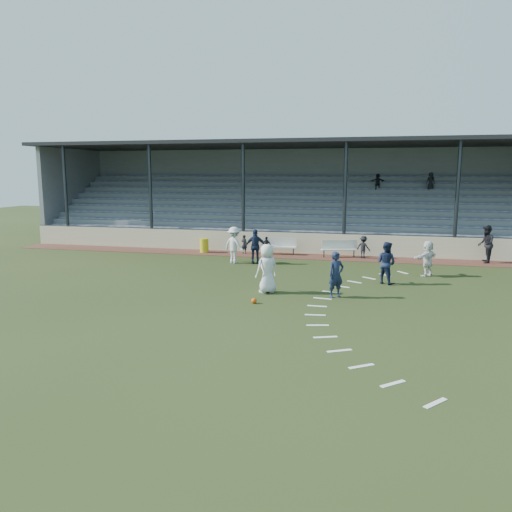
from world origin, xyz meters
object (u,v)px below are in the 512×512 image
(player_white_lead, at_px, (267,269))
(player_navy_lead, at_px, (336,275))
(bench_left, at_px, (279,245))
(football, at_px, (254,301))
(official, at_px, (486,244))
(trash_bin, at_px, (204,245))
(bench_right, at_px, (339,247))

(player_white_lead, xyz_separation_m, player_navy_lead, (2.71, -0.10, -0.09))
(bench_left, xyz_separation_m, football, (1.20, -11.03, -0.48))
(bench_left, xyz_separation_m, official, (11.07, -0.19, 0.42))
(football, bearing_deg, bench_left, 96.23)
(football, distance_m, player_white_lead, 1.93)
(trash_bin, relative_size, official, 0.41)
(bench_left, relative_size, player_navy_lead, 1.15)
(bench_right, relative_size, player_white_lead, 1.04)
(football, relative_size, official, 0.10)
(football, height_order, player_navy_lead, player_navy_lead)
(bench_left, relative_size, bench_right, 0.99)
(official, bearing_deg, football, -36.58)
(bench_left, xyz_separation_m, player_white_lead, (1.31, -9.30, 0.39))
(bench_left, distance_m, trash_bin, 4.49)
(bench_right, xyz_separation_m, official, (7.60, -0.06, 0.42))
(player_white_lead, bearing_deg, football, 43.01)
(bench_right, bearing_deg, player_white_lead, -119.85)
(official, bearing_deg, bench_right, -84.70)
(football, distance_m, player_navy_lead, 3.34)
(official, bearing_deg, trash_bin, -83.64)
(player_navy_lead, bearing_deg, bench_left, 75.88)
(bench_left, relative_size, trash_bin, 2.46)
(football, distance_m, official, 14.68)
(trash_bin, height_order, player_white_lead, player_white_lead)
(bench_left, height_order, trash_bin, bench_left)
(football, xyz_separation_m, player_navy_lead, (2.82, 1.62, 0.78))
(player_navy_lead, bearing_deg, football, 172.63)
(bench_right, relative_size, trash_bin, 2.48)
(trash_bin, height_order, official, official)
(trash_bin, height_order, player_navy_lead, player_navy_lead)
(football, xyz_separation_m, player_white_lead, (0.11, 1.72, 0.87))
(trash_bin, xyz_separation_m, player_navy_lead, (8.49, -9.05, 0.45))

